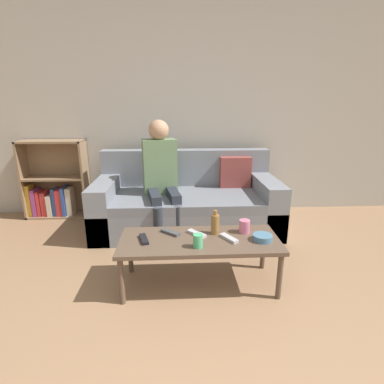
% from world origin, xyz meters
% --- Properties ---
extents(wall_back, '(12.00, 0.06, 2.60)m').
position_xyz_m(wall_back, '(0.00, 2.99, 1.30)').
color(wall_back, '#B7B2A8').
rests_on(wall_back, ground_plane).
extents(couch, '(2.00, 0.95, 0.84)m').
position_xyz_m(couch, '(-0.07, 2.39, 0.28)').
color(couch, gray).
rests_on(couch, ground_plane).
extents(bookshelf, '(0.75, 0.28, 0.95)m').
position_xyz_m(bookshelf, '(-1.71, 2.84, 0.37)').
color(bookshelf, '#8E7051').
rests_on(bookshelf, ground_plane).
extents(coffee_table, '(1.21, 0.50, 0.39)m').
position_xyz_m(coffee_table, '(-0.02, 1.22, 0.35)').
color(coffee_table, brown).
rests_on(coffee_table, ground_plane).
extents(person_adult, '(0.44, 0.69, 1.21)m').
position_xyz_m(person_adult, '(-0.36, 2.30, 0.69)').
color(person_adult, '#282D38').
rests_on(person_adult, ground_plane).
extents(cup_near, '(0.09, 0.09, 0.10)m').
position_xyz_m(cup_near, '(0.34, 1.32, 0.44)').
color(cup_near, pink).
rests_on(cup_near, coffee_table).
extents(cup_far, '(0.07, 0.07, 0.10)m').
position_xyz_m(cup_far, '(-0.04, 1.08, 0.44)').
color(cup_far, '#4CB77A').
rests_on(cup_far, coffee_table).
extents(tv_remote_0, '(0.15, 0.16, 0.02)m').
position_xyz_m(tv_remote_0, '(-0.04, 1.29, 0.40)').
color(tv_remote_0, '#B7B7BC').
rests_on(tv_remote_0, coffee_table).
extents(tv_remote_1, '(0.09, 0.18, 0.02)m').
position_xyz_m(tv_remote_1, '(-0.44, 1.21, 0.40)').
color(tv_remote_1, black).
rests_on(tv_remote_1, coffee_table).
extents(tv_remote_2, '(0.13, 0.17, 0.02)m').
position_xyz_m(tv_remote_2, '(0.20, 1.20, 0.40)').
color(tv_remote_2, '#B7B7BC').
rests_on(tv_remote_2, coffee_table).
extents(tv_remote_3, '(0.16, 0.15, 0.02)m').
position_xyz_m(tv_remote_3, '(-0.24, 1.32, 0.40)').
color(tv_remote_3, '#47474C').
rests_on(tv_remote_3, coffee_table).
extents(snack_bowl, '(0.15, 0.15, 0.05)m').
position_xyz_m(snack_bowl, '(0.45, 1.17, 0.41)').
color(snack_bowl, teal).
rests_on(snack_bowl, coffee_table).
extents(bottle, '(0.07, 0.07, 0.20)m').
position_xyz_m(bottle, '(0.11, 1.31, 0.47)').
color(bottle, olive).
rests_on(bottle, coffee_table).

